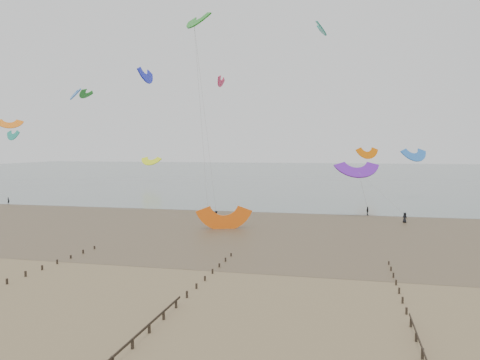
{
  "coord_description": "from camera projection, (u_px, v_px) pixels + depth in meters",
  "views": [
    {
      "loc": [
        17.29,
        -41.31,
        12.96
      ],
      "look_at": [
        1.43,
        28.0,
        8.0
      ],
      "focal_mm": 35.0,
      "sensor_mm": 36.0,
      "label": 1
    }
  ],
  "objects": [
    {
      "name": "ground",
      "position": [
        161.0,
        282.0,
        44.92
      ],
      "size": [
        500.0,
        500.0,
        0.0
      ],
      "primitive_type": "plane",
      "color": "brown",
      "rests_on": "ground"
    },
    {
      "name": "sea_and_shore",
      "position": [
        217.0,
        224.0,
        79.28
      ],
      "size": [
        500.0,
        665.0,
        0.03
      ],
      "color": "#475654",
      "rests_on": "ground"
    },
    {
      "name": "kitesurfer_lead",
      "position": [
        8.0,
        201.0,
        107.07
      ],
      "size": [
        0.61,
        0.45,
        1.52
      ],
      "primitive_type": "imported",
      "rotation": [
        0.0,
        0.0,
        2.98
      ],
      "color": "black",
      "rests_on": "ground"
    },
    {
      "name": "kitesurfers",
      "position": [
        383.0,
        215.0,
        84.68
      ],
      "size": [
        163.33,
        20.94,
        1.79
      ],
      "color": "black",
      "rests_on": "ground"
    },
    {
      "name": "grounded_kite",
      "position": [
        224.0,
        229.0,
        74.41
      ],
      "size": [
        8.87,
        7.87,
        4.06
      ],
      "primitive_type": null,
      "rotation": [
        1.54,
        0.0,
        0.34
      ],
      "color": "#FF6210",
      "rests_on": "ground"
    },
    {
      "name": "kites_airborne",
      "position": [
        257.0,
        124.0,
        136.49
      ],
      "size": [
        237.01,
        111.82,
        37.22
      ],
      "color": "#6418AE",
      "rests_on": "ground"
    }
  ]
}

